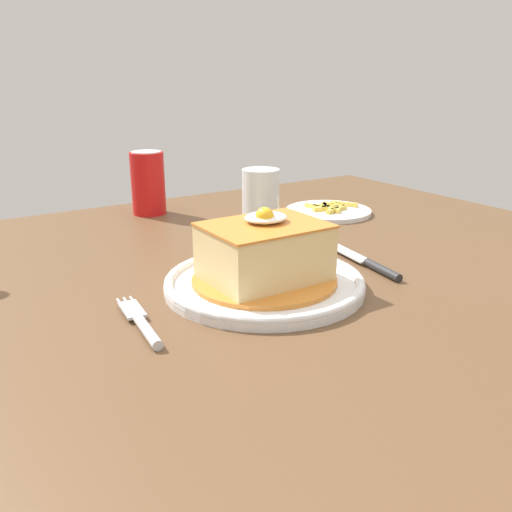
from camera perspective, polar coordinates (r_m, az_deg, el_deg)
dining_table at (r=0.83m, az=-0.49°, el=-7.59°), size 1.28×1.00×0.72m
main_plate at (r=0.73m, az=0.86°, el=-2.73°), size 0.26×0.26×0.02m
sandwich_meal at (r=0.71m, az=0.88°, el=0.17°), size 0.19×0.19×0.10m
fork at (r=0.63m, az=-11.57°, el=-6.84°), size 0.03×0.14×0.01m
knife at (r=0.82m, az=11.82°, el=-0.90°), size 0.04×0.17×0.01m
soda_can at (r=1.13m, az=-11.00°, el=7.35°), size 0.07×0.07×0.12m
drinking_glass at (r=1.02m, az=0.48°, el=5.56°), size 0.07×0.07×0.10m
side_plate_fries at (r=1.13m, az=7.43°, el=4.60°), size 0.17×0.17×0.02m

